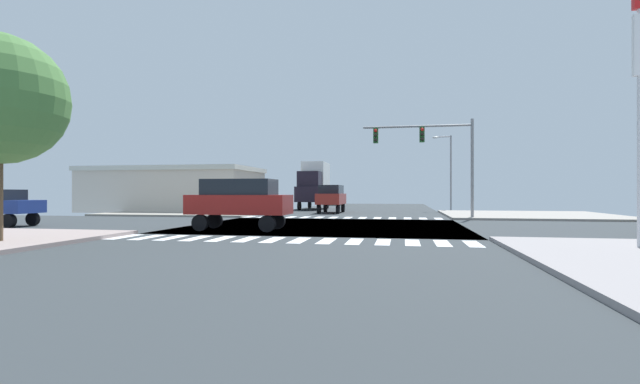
{
  "coord_description": "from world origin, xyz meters",
  "views": [
    {
      "loc": [
        3.91,
        -22.99,
        1.74
      ],
      "look_at": [
        -1.63,
        6.99,
        1.76
      ],
      "focal_mm": 25.07,
      "sensor_mm": 36.0,
      "label": 1
    }
  ],
  "objects_px": {
    "bank_building": "(175,189)",
    "suv_crossing_1": "(331,196)",
    "traffic_signal_mast": "(428,145)",
    "street_lamp": "(448,165)",
    "sedan_farside_2": "(336,197)",
    "box_truck_trailing_1": "(314,184)",
    "suv_queued_2": "(240,200)"
  },
  "relations": [
    {
      "from": "traffic_signal_mast",
      "to": "bank_building",
      "type": "height_order",
      "value": "traffic_signal_mast"
    },
    {
      "from": "street_lamp",
      "to": "suv_crossing_1",
      "type": "xyz_separation_m",
      "value": [
        -10.09,
        -5.9,
        -2.89
      ]
    },
    {
      "from": "traffic_signal_mast",
      "to": "sedan_farside_2",
      "type": "bearing_deg",
      "value": 109.54
    },
    {
      "from": "bank_building",
      "to": "suv_queued_2",
      "type": "height_order",
      "value": "bank_building"
    },
    {
      "from": "sedan_farside_2",
      "to": "suv_crossing_1",
      "type": "relative_size",
      "value": 0.93
    },
    {
      "from": "bank_building",
      "to": "street_lamp",
      "type": "bearing_deg",
      "value": 12.8
    },
    {
      "from": "traffic_signal_mast",
      "to": "street_lamp",
      "type": "height_order",
      "value": "street_lamp"
    },
    {
      "from": "sedan_farside_2",
      "to": "suv_queued_2",
      "type": "bearing_deg",
      "value": 92.19
    },
    {
      "from": "suv_queued_2",
      "to": "box_truck_trailing_1",
      "type": "bearing_deg",
      "value": 3.47
    },
    {
      "from": "bank_building",
      "to": "suv_crossing_1",
      "type": "distance_m",
      "value": 14.54
    },
    {
      "from": "sedan_farside_2",
      "to": "suv_crossing_1",
      "type": "height_order",
      "value": "suv_crossing_1"
    },
    {
      "from": "suv_queued_2",
      "to": "traffic_signal_mast",
      "type": "bearing_deg",
      "value": -40.27
    },
    {
      "from": "street_lamp",
      "to": "sedan_farside_2",
      "type": "height_order",
      "value": "street_lamp"
    },
    {
      "from": "street_lamp",
      "to": "suv_queued_2",
      "type": "xyz_separation_m",
      "value": [
        -11.54,
        -23.68,
        -2.89
      ]
    },
    {
      "from": "sedan_farside_2",
      "to": "suv_queued_2",
      "type": "height_order",
      "value": "suv_queued_2"
    },
    {
      "from": "suv_queued_2",
      "to": "suv_crossing_1",
      "type": "bearing_deg",
      "value": -4.67
    },
    {
      "from": "street_lamp",
      "to": "bank_building",
      "type": "height_order",
      "value": "street_lamp"
    },
    {
      "from": "sedan_farside_2",
      "to": "suv_crossing_1",
      "type": "xyz_separation_m",
      "value": [
        3.0,
        -22.73,
        0.28
      ]
    },
    {
      "from": "bank_building",
      "to": "box_truck_trailing_1",
      "type": "relative_size",
      "value": 2.27
    },
    {
      "from": "street_lamp",
      "to": "sedan_farside_2",
      "type": "distance_m",
      "value": 21.55
    },
    {
      "from": "suv_queued_2",
      "to": "box_truck_trailing_1",
      "type": "relative_size",
      "value": 0.64
    },
    {
      "from": "suv_crossing_1",
      "to": "box_truck_trailing_1",
      "type": "xyz_separation_m",
      "value": [
        -3.0,
        7.71,
        1.17
      ]
    },
    {
      "from": "street_lamp",
      "to": "suv_crossing_1",
      "type": "bearing_deg",
      "value": -149.67
    },
    {
      "from": "traffic_signal_mast",
      "to": "suv_crossing_1",
      "type": "relative_size",
      "value": 1.56
    },
    {
      "from": "street_lamp",
      "to": "box_truck_trailing_1",
      "type": "relative_size",
      "value": 0.98
    },
    {
      "from": "traffic_signal_mast",
      "to": "bank_building",
      "type": "distance_m",
      "value": 23.49
    },
    {
      "from": "traffic_signal_mast",
      "to": "box_truck_trailing_1",
      "type": "relative_size",
      "value": 0.99
    },
    {
      "from": "bank_building",
      "to": "box_truck_trailing_1",
      "type": "distance_m",
      "value": 13.7
    },
    {
      "from": "traffic_signal_mast",
      "to": "street_lamp",
      "type": "xyz_separation_m",
      "value": [
        2.5,
        13.01,
        -0.54
      ]
    },
    {
      "from": "traffic_signal_mast",
      "to": "suv_crossing_1",
      "type": "xyz_separation_m",
      "value": [
        -7.59,
        7.1,
        -3.43
      ]
    },
    {
      "from": "traffic_signal_mast",
      "to": "street_lamp",
      "type": "distance_m",
      "value": 13.26
    },
    {
      "from": "bank_building",
      "to": "suv_crossing_1",
      "type": "xyz_separation_m",
      "value": [
        14.52,
        -0.31,
        -0.6
      ]
    }
  ]
}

